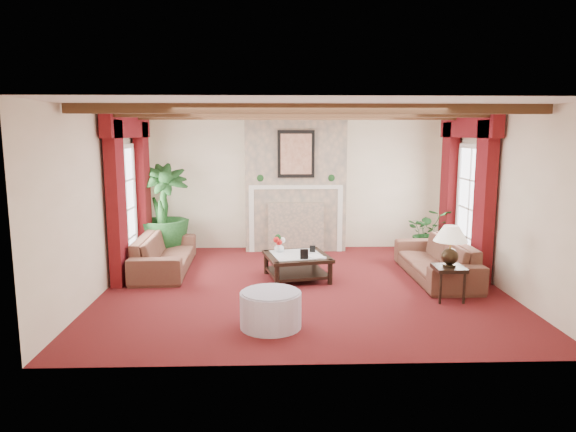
{
  "coord_description": "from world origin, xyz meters",
  "views": [
    {
      "loc": [
        -0.47,
        -7.69,
        2.35
      ],
      "look_at": [
        -0.22,
        0.4,
        1.04
      ],
      "focal_mm": 32.0,
      "sensor_mm": 36.0,
      "label": 1
    }
  ],
  "objects_px": {
    "coffee_table": "(297,267)",
    "side_table": "(448,283)",
    "sofa_left": "(165,247)",
    "ottoman": "(271,310)",
    "potted_palm": "(163,231)",
    "sofa_right": "(436,253)"
  },
  "relations": [
    {
      "from": "side_table",
      "to": "coffee_table",
      "type": "bearing_deg",
      "value": 151.29
    },
    {
      "from": "potted_palm",
      "to": "side_table",
      "type": "height_order",
      "value": "potted_palm"
    },
    {
      "from": "sofa_right",
      "to": "ottoman",
      "type": "bearing_deg",
      "value": -52.85
    },
    {
      "from": "sofa_left",
      "to": "potted_palm",
      "type": "distance_m",
      "value": 1.02
    },
    {
      "from": "sofa_left",
      "to": "sofa_right",
      "type": "distance_m",
      "value": 4.58
    },
    {
      "from": "ottoman",
      "to": "sofa_right",
      "type": "bearing_deg",
      "value": 37.8
    },
    {
      "from": "sofa_right",
      "to": "potted_palm",
      "type": "relative_size",
      "value": 1.07
    },
    {
      "from": "sofa_right",
      "to": "coffee_table",
      "type": "bearing_deg",
      "value": -90.8
    },
    {
      "from": "sofa_left",
      "to": "potted_palm",
      "type": "height_order",
      "value": "potted_palm"
    },
    {
      "from": "side_table",
      "to": "sofa_right",
      "type": "bearing_deg",
      "value": 80.86
    },
    {
      "from": "sofa_right",
      "to": "potted_palm",
      "type": "distance_m",
      "value": 5.03
    },
    {
      "from": "sofa_left",
      "to": "ottoman",
      "type": "relative_size",
      "value": 2.87
    },
    {
      "from": "sofa_right",
      "to": "side_table",
      "type": "xyz_separation_m",
      "value": [
        -0.18,
        -1.14,
        -0.18
      ]
    },
    {
      "from": "potted_palm",
      "to": "coffee_table",
      "type": "bearing_deg",
      "value": -32.6
    },
    {
      "from": "side_table",
      "to": "ottoman",
      "type": "bearing_deg",
      "value": -159.24
    },
    {
      "from": "potted_palm",
      "to": "coffee_table",
      "type": "xyz_separation_m",
      "value": [
        2.49,
        -1.59,
        -0.3
      ]
    },
    {
      "from": "side_table",
      "to": "ottoman",
      "type": "distance_m",
      "value": 2.69
    },
    {
      "from": "ottoman",
      "to": "potted_palm",
      "type": "bearing_deg",
      "value": 119.19
    },
    {
      "from": "sofa_right",
      "to": "ottoman",
      "type": "distance_m",
      "value": 3.43
    },
    {
      "from": "ottoman",
      "to": "side_table",
      "type": "bearing_deg",
      "value": 20.76
    },
    {
      "from": "sofa_right",
      "to": "ottoman",
      "type": "xyz_separation_m",
      "value": [
        -2.7,
        -2.1,
        -0.2
      ]
    },
    {
      "from": "coffee_table",
      "to": "side_table",
      "type": "bearing_deg",
      "value": -40.57
    }
  ]
}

